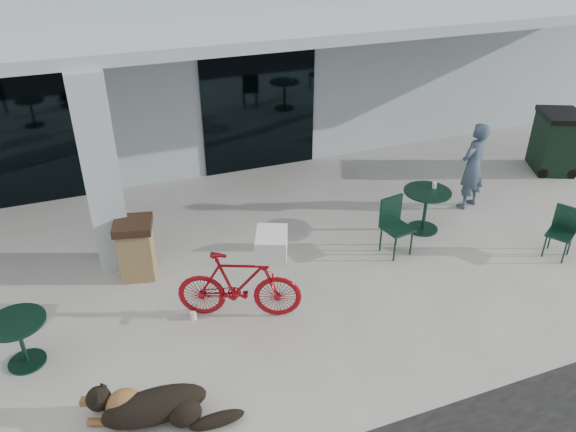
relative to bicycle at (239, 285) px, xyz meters
name	(u,v)px	position (x,y,z in m)	size (l,w,h in m)	color
ground	(251,332)	(0.02, -0.40, -0.51)	(80.00, 80.00, 0.00)	#B6B4AB
building	(140,34)	(0.02, 8.10, 1.74)	(22.00, 7.00, 4.50)	#9EA9B3
storefront_glass_right	(259,107)	(1.82, 4.58, 0.84)	(2.40, 0.06, 2.70)	black
column	(101,175)	(-1.48, 1.90, 1.05)	(0.50, 0.50, 3.12)	#9EA9B3
overhang	(175,33)	(0.02, 3.20, 2.70)	(22.00, 2.80, 0.18)	#9EA9B3
bicycle	(239,285)	(0.00, 0.00, 0.00)	(0.48, 1.70, 1.02)	maroon
laundry_basket	(271,244)	(0.42, -0.17, 0.67)	(0.54, 0.40, 0.32)	white
dog	(155,405)	(-1.40, -1.40, -0.29)	(1.34, 0.45, 0.45)	black
cup_near_dog	(193,316)	(-0.64, 0.15, -0.46)	(0.09, 0.09, 0.11)	white
cafe_table_near	(22,342)	(-2.77, 0.06, -0.18)	(0.71, 0.71, 0.67)	#103022
cafe_table_far	(425,210)	(3.66, 1.09, -0.13)	(0.81, 0.81, 0.76)	#103022
cafe_chair_far_a	(397,228)	(2.82, 0.61, -0.04)	(0.43, 0.47, 0.95)	#103022
cafe_chair_far_b	(560,234)	(5.21, -0.40, -0.09)	(0.38, 0.42, 0.84)	#103022
person	(473,166)	(4.90, 1.53, 0.31)	(0.60, 0.39, 1.65)	#38495E
cup_on_table	(434,185)	(3.83, 1.15, 0.30)	(0.07, 0.07, 0.10)	white
trash_receptacle	(136,249)	(-1.18, 1.48, -0.04)	(0.55, 0.55, 0.94)	olive
wheeled_bin	(556,142)	(7.58, 2.27, 0.12)	(0.78, 0.99, 1.26)	black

